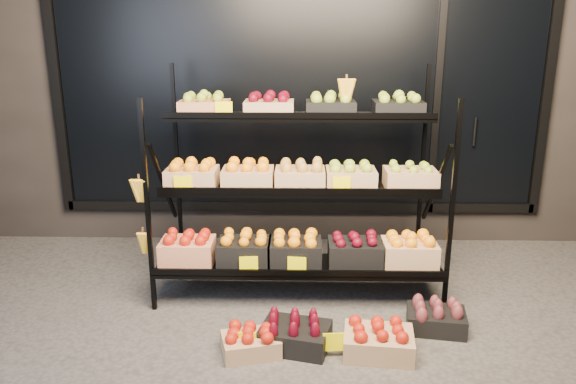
{
  "coord_description": "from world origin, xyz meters",
  "views": [
    {
      "loc": [
        0.01,
        -3.41,
        1.92
      ],
      "look_at": [
        -0.08,
        0.55,
        0.77
      ],
      "focal_mm": 35.0,
      "sensor_mm": 36.0,
      "label": 1
    }
  ],
  "objects_px": {
    "floor_crate_left": "(251,341)",
    "floor_crate_midleft": "(295,333)",
    "display_rack": "(298,188)",
    "floor_crate_midright": "(379,340)"
  },
  "relations": [
    {
      "from": "floor_crate_left",
      "to": "floor_crate_midleft",
      "type": "height_order",
      "value": "floor_crate_midleft"
    },
    {
      "from": "floor_crate_left",
      "to": "floor_crate_midleft",
      "type": "xyz_separation_m",
      "value": [
        0.27,
        0.08,
        0.01
      ]
    },
    {
      "from": "display_rack",
      "to": "floor_crate_midright",
      "type": "distance_m",
      "value": 1.29
    },
    {
      "from": "display_rack",
      "to": "floor_crate_left",
      "type": "xyz_separation_m",
      "value": [
        -0.28,
        -0.97,
        -0.7
      ]
    },
    {
      "from": "display_rack",
      "to": "floor_crate_left",
      "type": "height_order",
      "value": "display_rack"
    },
    {
      "from": "floor_crate_left",
      "to": "floor_crate_midleft",
      "type": "relative_size",
      "value": 0.82
    },
    {
      "from": "floor_crate_midleft",
      "to": "floor_crate_midright",
      "type": "xyz_separation_m",
      "value": [
        0.51,
        -0.07,
        0.0
      ]
    },
    {
      "from": "floor_crate_midright",
      "to": "display_rack",
      "type": "bearing_deg",
      "value": 124.08
    },
    {
      "from": "floor_crate_left",
      "to": "floor_crate_midleft",
      "type": "bearing_deg",
      "value": 1.8
    },
    {
      "from": "display_rack",
      "to": "floor_crate_midleft",
      "type": "height_order",
      "value": "display_rack"
    }
  ]
}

